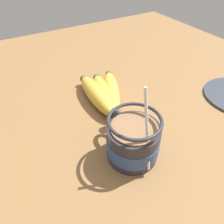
# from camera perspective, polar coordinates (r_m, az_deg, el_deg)

# --- Properties ---
(table) EXTENTS (1.32, 1.32, 0.03)m
(table) POSITION_cam_1_polar(r_m,az_deg,el_deg) (0.46, -2.12, -9.13)
(table) COLOR brown
(table) RESTS_ON ground
(coffee_mug) EXTENTS (0.13, 0.10, 0.16)m
(coffee_mug) POSITION_cam_1_polar(r_m,az_deg,el_deg) (0.40, 5.39, -7.49)
(coffee_mug) COLOR #28282D
(coffee_mug) RESTS_ON table
(banana_bunch) EXTENTS (0.20, 0.12, 0.04)m
(banana_bunch) POSITION_cam_1_polar(r_m,az_deg,el_deg) (0.54, -2.14, 4.78)
(banana_bunch) COLOR brown
(banana_bunch) RESTS_ON table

